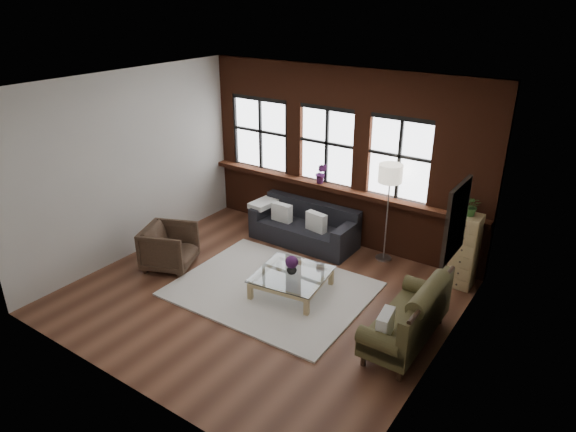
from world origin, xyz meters
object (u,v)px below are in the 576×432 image
Objects in this scene: vintage_settee at (407,315)px; drawer_chest at (465,251)px; dark_sofa at (304,225)px; floor_lamp at (387,209)px; armchair at (169,247)px; coffee_table at (292,283)px; vase at (292,269)px.

drawer_chest reaches higher than vintage_settee.
vintage_settee is at bearing -32.71° from dark_sofa.
drawer_chest is at bearing -4.40° from floor_lamp.
vintage_settee is 0.88× the size of floor_lamp.
coffee_table is at bearing -100.67° from armchair.
dark_sofa is 2.47m from armchair.
floor_lamp reaches higher than drawer_chest.
vase is 0.13× the size of drawer_chest.
dark_sofa is 1.77m from vase.
dark_sofa reaches higher than coffee_table.
coffee_table is at bearing 0.00° from vase.
vintage_settee is at bearing -108.75° from armchair.
dark_sofa is 1.05× the size of floor_lamp.
dark_sofa is 1.19× the size of vintage_settee.
drawer_chest reaches higher than vase.
vintage_settee is (2.74, -1.76, 0.09)m from dark_sofa.
drawer_chest is at bearing 3.08° from dark_sofa.
coffee_table is 0.26m from vase.
dark_sofa is at bearing 116.79° from vase.
coffee_table is 2.12m from floor_lamp.
dark_sofa is at bearing -176.92° from drawer_chest.
floor_lamp is at bearing 68.80° from vase.
vintage_settee is at bearing -5.24° from vase.
floor_lamp is (0.71, 1.84, 0.78)m from coffee_table.
floor_lamp is at bearing 175.60° from drawer_chest.
dark_sofa is 1.87× the size of coffee_table.
dark_sofa is at bearing -170.15° from floor_lamp.
floor_lamp is at bearing 9.85° from dark_sofa.
coffee_table is at bearing 174.76° from vintage_settee.
armchair is (-4.12, -0.29, -0.08)m from vintage_settee.
coffee_table is 0.87× the size of drawer_chest.
vase is at bearing -100.67° from armchair.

